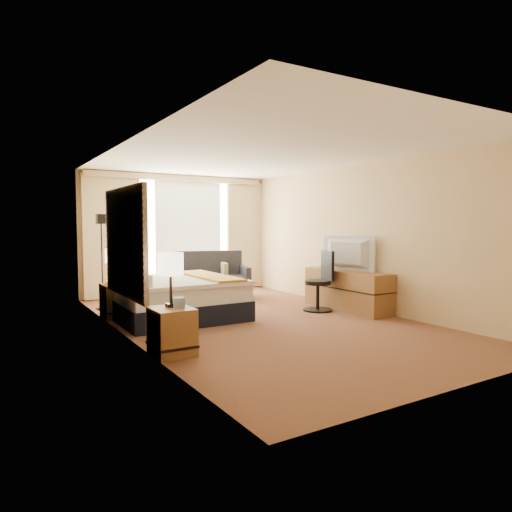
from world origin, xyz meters
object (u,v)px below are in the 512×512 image
loveseat (211,282)px  nightstand_left (172,331)px  desk_chair (321,284)px  lamp_left (170,265)px  media_dresser (347,290)px  nightstand_right (117,301)px  bed (177,298)px  lamp_right (114,257)px  television (345,253)px  floor_lamp (102,242)px

loveseat → nightstand_left: bearing=-104.8°
desk_chair → lamp_left: size_ratio=1.65×
media_dresser → nightstand_left: bearing=-164.2°
nightstand_right → bed: bearing=-36.5°
media_dresser → loveseat: loveseat is taller
nightstand_right → media_dresser: 3.97m
media_dresser → lamp_left: size_ratio=2.81×
media_dresser → lamp_right: lamp_right is taller
media_dresser → loveseat: (-1.50, 2.49, -0.03)m
desk_chair → lamp_right: 3.55m
lamp_left → television: size_ratio=0.60×
nightstand_right → media_dresser: size_ratio=0.31×
floor_lamp → television: size_ratio=1.59×
lamp_right → media_dresser: bearing=-21.9°
floor_lamp → desk_chair: size_ratio=1.61×
loveseat → floor_lamp: size_ratio=1.00×
loveseat → television: (1.45, -2.48, 0.69)m
loveseat → nightstand_right: bearing=-137.6°
loveseat → lamp_right: (-2.23, -0.99, 0.68)m
bed → loveseat: loveseat is taller
nightstand_left → bed: (0.81, 1.90, 0.06)m
nightstand_right → media_dresser: bearing=-21.4°
media_dresser → desk_chair: desk_chair is taller
floor_lamp → television: (3.68, -2.29, -0.20)m
bed → nightstand_right: bearing=143.5°
bed → floor_lamp: size_ratio=1.12×
nightstand_right → loveseat: size_ratio=0.32×
media_dresser → television: television is taller
floor_lamp → loveseat: bearing=4.9°
lamp_left → nightstand_right: bearing=90.4°
desk_chair → lamp_right: size_ratio=1.84×
television → floor_lamp: bearing=44.9°
desk_chair → television: (0.42, -0.16, 0.54)m
nightstand_left → loveseat: size_ratio=0.32×
bed → lamp_left: size_ratio=2.98×
desk_chair → loveseat: bearing=127.2°
lamp_left → television: bearing=15.3°
loveseat → lamp_left: bearing=-105.0°
nightstand_left → floor_lamp: (-0.03, 3.35, 0.93)m
bed → floor_lamp: (-0.84, 1.45, 0.87)m
nightstand_right → loveseat: (2.20, 1.04, 0.04)m
nightstand_left → floor_lamp: size_ratio=0.32×
media_dresser → lamp_left: (-3.68, -0.99, 0.70)m
nightstand_left → media_dresser: bearing=15.8°
nightstand_left → television: television is taller
media_dresser → desk_chair: bearing=160.7°
nightstand_right → lamp_left: size_ratio=0.86×
media_dresser → nightstand_right: bearing=158.6°
bed → nightstand_left: bearing=-113.1°
bed → desk_chair: size_ratio=1.80×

